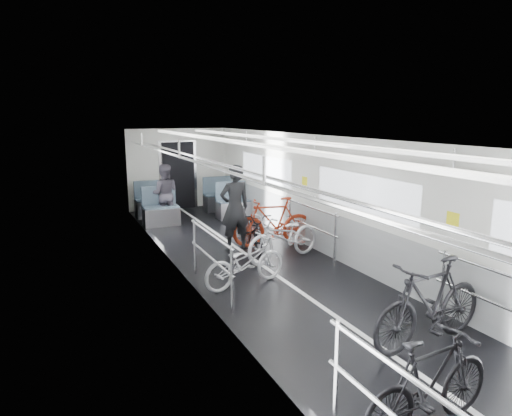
{
  "coord_description": "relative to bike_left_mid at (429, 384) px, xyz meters",
  "views": [
    {
      "loc": [
        -3.51,
        -6.43,
        2.8
      ],
      "look_at": [
        0.0,
        1.3,
        1.06
      ],
      "focal_mm": 32.0,
      "sensor_mm": 36.0,
      "label": 1
    }
  ],
  "objects": [
    {
      "name": "bike_left_far",
      "position": [
        -0.08,
        3.97,
        -0.06
      ],
      "size": [
        1.62,
        0.83,
        0.81
      ],
      "primitive_type": "imported",
      "rotation": [
        0.0,
        0.0,
        1.77
      ],
      "color": "silver",
      "rests_on": "floor"
    },
    {
      "name": "bike_aisle",
      "position": [
        0.92,
        5.87,
        -0.06
      ],
      "size": [
        0.81,
        1.62,
        0.81
      ],
      "primitive_type": "imported",
      "rotation": [
        0.0,
        0.0,
        -0.18
      ],
      "color": "black",
      "rests_on": "floor"
    },
    {
      "name": "bike_right_near",
      "position": [
        1.19,
        1.19,
        0.08
      ],
      "size": [
        1.87,
        0.68,
        1.1
      ],
      "primitive_type": "imported",
      "rotation": [
        0.0,
        0.0,
        -1.48
      ],
      "color": "black",
      "rests_on": "floor"
    },
    {
      "name": "bike_left_mid",
      "position": [
        0.0,
        0.0,
        0.0
      ],
      "size": [
        1.59,
        0.57,
        0.94
      ],
      "primitive_type": "imported",
      "rotation": [
        0.0,
        0.0,
        1.65
      ],
      "color": "black",
      "rests_on": "floor"
    },
    {
      "name": "bike_right_mid",
      "position": [
        1.15,
        4.91,
        0.0
      ],
      "size": [
        1.9,
        1.09,
        0.94
      ],
      "primitive_type": "imported",
      "rotation": [
        0.0,
        0.0,
        -1.29
      ],
      "color": "silver",
      "rests_on": "floor"
    },
    {
      "name": "person_standing",
      "position": [
        0.54,
        5.97,
        0.43
      ],
      "size": [
        0.68,
        0.47,
        1.8
      ],
      "primitive_type": "imported",
      "rotation": [
        0.0,
        0.0,
        3.2
      ],
      "color": "black",
      "rests_on": "floor"
    },
    {
      "name": "person_seated",
      "position": [
        -0.23,
        8.97,
        0.31
      ],
      "size": [
        0.89,
        0.78,
        1.56
      ],
      "primitive_type": "imported",
      "rotation": [
        0.0,
        0.0,
        2.85
      ],
      "color": "#35313A",
      "rests_on": "floor"
    },
    {
      "name": "car_shell",
      "position": [
        0.62,
        5.55,
        0.66
      ],
      "size": [
        3.02,
        14.01,
        2.41
      ],
      "color": "black",
      "rests_on": "ground"
    },
    {
      "name": "bike_right_far",
      "position": [
        1.39,
        5.84,
        0.07
      ],
      "size": [
        1.86,
        0.9,
        1.08
      ],
      "primitive_type": "imported",
      "rotation": [
        0.0,
        0.0,
        -1.8
      ],
      "color": "maroon",
      "rests_on": "floor"
    }
  ]
}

